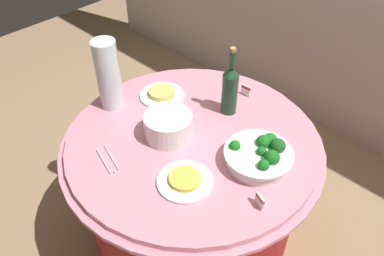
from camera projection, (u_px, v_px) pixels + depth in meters
name	position (u px, v px, depth m)	size (l,w,h in m)	color
ground_plane	(192.00, 233.00, 2.18)	(6.00, 6.00, 0.00)	#9E7F5B
buffet_table	(192.00, 190.00, 1.93)	(1.16, 1.16, 0.74)	maroon
broccoli_bowl	(260.00, 156.00, 1.54)	(0.28, 0.28, 0.11)	white
plate_stack	(168.00, 126.00, 1.66)	(0.21, 0.21, 0.11)	white
wine_bottle	(231.00, 89.00, 1.74)	(0.07, 0.07, 0.34)	#1A3F25
decorative_fruit_vase	(109.00, 78.00, 1.76)	(0.11, 0.11, 0.34)	silver
serving_tongs	(108.00, 160.00, 1.58)	(0.17, 0.09, 0.01)	silver
food_plate_noodles	(162.00, 94.00, 1.90)	(0.22, 0.22, 0.04)	white
food_plate_fried_egg	(185.00, 180.00, 1.49)	(0.22, 0.22, 0.03)	white
label_placard_front	(246.00, 90.00, 1.90)	(0.05, 0.01, 0.05)	white
label_placard_mid	(260.00, 201.00, 1.39)	(0.05, 0.03, 0.05)	white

